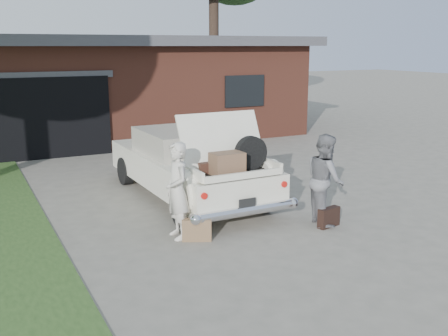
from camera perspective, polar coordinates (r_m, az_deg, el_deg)
name	(u,v)px	position (r m, az deg, el deg)	size (l,w,h in m)	color
ground	(242,245)	(8.23, 1.92, -8.34)	(90.00, 90.00, 0.00)	gray
house	(107,85)	(18.80, -12.64, 8.79)	(12.80, 7.80, 3.30)	brown
sedan	(189,164)	(10.53, -3.87, 0.43)	(1.93, 4.77, 1.87)	white
woman_left	(177,191)	(8.31, -5.11, -2.49)	(0.57, 0.37, 1.56)	beige
woman_right	(325,179)	(9.12, 10.95, -1.22)	(0.76, 0.59, 1.57)	slate
suitcase_left	(197,230)	(8.34, -2.99, -6.74)	(0.46, 0.15, 0.36)	#826242
suitcase_right	(329,217)	(9.12, 11.33, -5.29)	(0.43, 0.14, 0.34)	black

